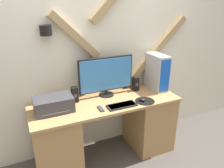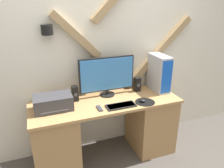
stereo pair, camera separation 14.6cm
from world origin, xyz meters
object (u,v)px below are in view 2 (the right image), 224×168
object	(u,v)px
keyboard	(121,106)
speaker_right	(137,84)
speaker_left	(75,94)
printer	(53,103)
monitor	(107,75)
computer_tower	(159,73)
remote_control	(99,108)
mouse	(142,100)

from	to	relation	value
keyboard	speaker_right	world-z (taller)	speaker_right
speaker_left	speaker_right	xyz separation A→B (m)	(0.79, 0.01, 0.00)
printer	speaker_right	world-z (taller)	speaker_right
monitor	keyboard	world-z (taller)	monitor
computer_tower	remote_control	bearing A→B (deg)	-164.71
monitor	speaker_right	distance (m)	0.43
keyboard	remote_control	bearing A→B (deg)	173.75
computer_tower	speaker_left	distance (m)	1.07
remote_control	printer	bearing A→B (deg)	159.75
monitor	remote_control	distance (m)	0.45
printer	mouse	bearing A→B (deg)	-10.54
computer_tower	printer	xyz separation A→B (m)	(-1.32, -0.07, -0.15)
remote_control	speaker_right	bearing A→B (deg)	26.66
monitor	keyboard	size ratio (longest dim) A/B	2.05
monitor	printer	distance (m)	0.69
computer_tower	printer	world-z (taller)	computer_tower
speaker_right	remote_control	distance (m)	0.67
speaker_right	speaker_left	bearing A→B (deg)	-179.36
mouse	speaker_left	world-z (taller)	speaker_left
monitor	speaker_left	distance (m)	0.43
printer	remote_control	xyz separation A→B (m)	(0.46, -0.17, -0.07)
mouse	computer_tower	size ratio (longest dim) A/B	0.16
monitor	speaker_right	bearing A→B (deg)	-2.35
computer_tower	mouse	bearing A→B (deg)	-145.08
monitor	printer	size ratio (longest dim) A/B	1.70
keyboard	speaker_left	world-z (taller)	speaker_left
speaker_right	remote_control	world-z (taller)	speaker_right
monitor	computer_tower	xyz separation A→B (m)	(0.66, -0.08, -0.03)
mouse	monitor	bearing A→B (deg)	133.55
monitor	remote_control	world-z (taller)	monitor
mouse	printer	distance (m)	0.98
monitor	speaker_left	size ratio (longest dim) A/B	3.75
monitor	computer_tower	size ratio (longest dim) A/B	1.48
mouse	printer	xyz separation A→B (m)	(-0.96, 0.18, 0.06)
speaker_left	speaker_right	size ratio (longest dim) A/B	1.00
monitor	speaker_right	size ratio (longest dim) A/B	3.75
keyboard	remote_control	xyz separation A→B (m)	(-0.24, 0.03, -0.00)
monitor	keyboard	xyz separation A→B (m)	(0.04, -0.34, -0.24)
mouse	speaker_right	world-z (taller)	speaker_right
keyboard	mouse	size ratio (longest dim) A/B	4.56
computer_tower	speaker_right	xyz separation A→B (m)	(-0.27, 0.06, -0.14)
speaker_left	speaker_right	world-z (taller)	same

